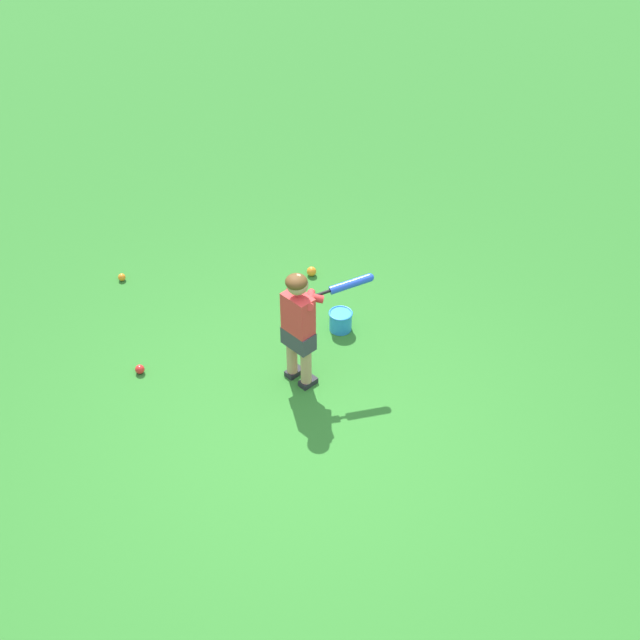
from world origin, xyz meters
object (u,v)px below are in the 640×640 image
at_px(play_ball_midfield, 140,369).
at_px(toy_bucket, 341,320).
at_px(child_batter, 301,318).
at_px(play_ball_near_batter, 312,271).
at_px(play_ball_center_lawn, 122,277).

relative_size(play_ball_midfield, toy_bucket, 0.37).
bearing_deg(toy_bucket, play_ball_midfield, -125.88).
bearing_deg(play_ball_midfield, child_batter, 31.90).
bearing_deg(child_batter, toy_bucket, 98.69).
height_order(child_batter, play_ball_midfield, child_batter).
height_order(play_ball_near_batter, play_ball_midfield, play_ball_near_batter).
height_order(play_ball_near_batter, play_ball_center_lawn, play_ball_near_batter).
height_order(play_ball_near_batter, toy_bucket, toy_bucket).
xyz_separation_m(play_ball_midfield, play_ball_center_lawn, (-1.09, 0.86, -0.00)).
distance_m(child_batter, play_ball_center_lawn, 2.34).
distance_m(child_batter, play_ball_midfield, 1.50).
relative_size(child_batter, toy_bucket, 5.00).
bearing_deg(play_ball_near_batter, play_ball_center_lawn, -142.29).
xyz_separation_m(play_ball_near_batter, play_ball_center_lawn, (-1.45, -1.12, -0.01)).
relative_size(play_ball_near_batter, toy_bucket, 0.44).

